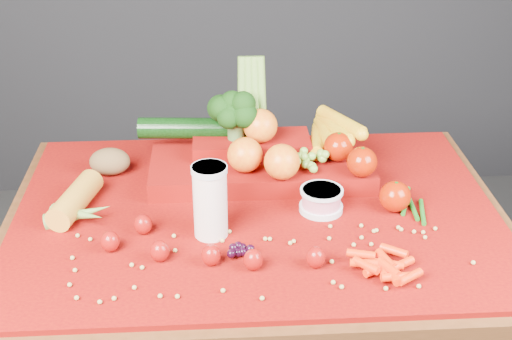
{
  "coord_description": "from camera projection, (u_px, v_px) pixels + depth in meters",
  "views": [
    {
      "loc": [
        -0.08,
        -1.34,
        1.57
      ],
      "look_at": [
        0.0,
        0.02,
        0.85
      ],
      "focal_mm": 50.0,
      "sensor_mm": 36.0,
      "label": 1
    }
  ],
  "objects": [
    {
      "name": "table",
      "position": [
        257.0,
        250.0,
        1.61
      ],
      "size": [
        1.1,
        0.8,
        0.75
      ],
      "color": "#381F0C",
      "rests_on": "ground"
    },
    {
      "name": "green_bean_pile",
      "position": [
        414.0,
        205.0,
        1.57
      ],
      "size": [
        0.14,
        0.12,
        0.01
      ],
      "primitive_type": null,
      "color": "#1A6316",
      "rests_on": "red_cloth"
    },
    {
      "name": "produce_mound",
      "position": [
        268.0,
        153.0,
        1.67
      ],
      "size": [
        0.61,
        0.36,
        0.27
      ],
      "color": "maroon",
      "rests_on": "red_cloth"
    },
    {
      "name": "soybean_scatter",
      "position": [
        263.0,
        261.0,
        1.38
      ],
      "size": [
        0.84,
        0.24,
        0.01
      ],
      "primitive_type": null,
      "color": "tan",
      "rests_on": "red_cloth"
    },
    {
      "name": "dark_grape_cluster",
      "position": [
        240.0,
        249.0,
        1.4
      ],
      "size": [
        0.06,
        0.05,
        0.03
      ],
      "primitive_type": null,
      "color": "black",
      "rests_on": "red_cloth"
    },
    {
      "name": "corn_ear",
      "position": [
        77.0,
        210.0,
        1.52
      ],
      "size": [
        0.22,
        0.25,
        0.06
      ],
      "rotation": [
        0.0,
        0.0,
        1.31
      ],
      "color": "#BF8729",
      "rests_on": "red_cloth"
    },
    {
      "name": "strawberry_scatter",
      "position": [
        197.0,
        247.0,
        1.39
      ],
      "size": [
        0.44,
        0.18,
        0.05
      ],
      "color": "maroon",
      "rests_on": "red_cloth"
    },
    {
      "name": "milk_glass",
      "position": [
        210.0,
        199.0,
        1.44
      ],
      "size": [
        0.07,
        0.07,
        0.16
      ],
      "rotation": [
        0.0,
        0.0,
        -0.05
      ],
      "color": "silver",
      "rests_on": "red_cloth"
    },
    {
      "name": "yogurt_bowl",
      "position": [
        321.0,
        199.0,
        1.55
      ],
      "size": [
        0.1,
        0.1,
        0.05
      ],
      "rotation": [
        0.0,
        0.0,
        -0.31
      ],
      "color": "silver",
      "rests_on": "red_cloth"
    },
    {
      "name": "baby_carrot_pile",
      "position": [
        385.0,
        266.0,
        1.35
      ],
      "size": [
        0.18,
        0.18,
        0.03
      ],
      "primitive_type": null,
      "color": "red",
      "rests_on": "red_cloth"
    },
    {
      "name": "potato",
      "position": [
        110.0,
        162.0,
        1.69
      ],
      "size": [
        0.1,
        0.07,
        0.07
      ],
      "primitive_type": "ellipsoid",
      "color": "brown",
      "rests_on": "red_cloth"
    },
    {
      "name": "red_cloth",
      "position": [
        257.0,
        212.0,
        1.56
      ],
      "size": [
        1.05,
        0.75,
        0.01
      ],
      "primitive_type": "cube",
      "color": "maroon",
      "rests_on": "table"
    }
  ]
}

